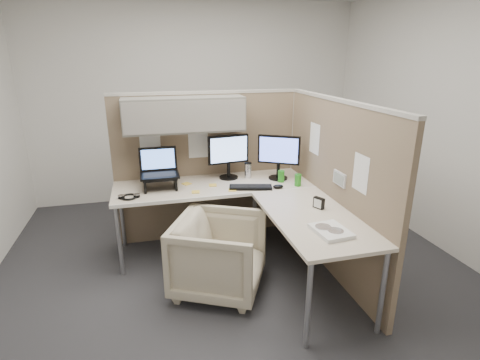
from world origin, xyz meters
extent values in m
plane|color=#2A2A2E|center=(0.00, 0.00, 0.00)|extent=(4.50, 4.50, 0.00)
cube|color=#836E56|center=(-0.10, 0.90, 0.80)|extent=(2.00, 0.05, 1.60)
cube|color=#A8A399|center=(-0.10, 0.90, 1.61)|extent=(2.00, 0.06, 0.03)
cube|color=slate|center=(-0.35, 0.75, 1.42)|extent=(1.20, 0.34, 0.34)
cube|color=gray|center=(-0.35, 0.57, 1.42)|extent=(1.18, 0.01, 0.30)
plane|color=white|center=(-0.70, 0.87, 1.15)|extent=(0.26, 0.00, 0.26)
plane|color=white|center=(-0.20, 0.87, 1.08)|extent=(0.26, 0.00, 0.26)
cube|color=#836E56|center=(0.90, -0.10, 0.80)|extent=(0.05, 2.00, 1.60)
cube|color=#A8A399|center=(0.90, -0.10, 1.61)|extent=(0.06, 2.00, 0.03)
cube|color=#A8A399|center=(0.90, 0.90, 0.80)|extent=(0.06, 0.06, 1.60)
cube|color=silver|center=(0.87, -0.25, 0.96)|extent=(0.02, 0.20, 0.12)
cube|color=gray|center=(0.86, -0.25, 0.96)|extent=(0.00, 0.16, 0.09)
plane|color=white|center=(0.87, 0.30, 1.20)|extent=(0.00, 0.26, 0.26)
plane|color=white|center=(0.87, -0.55, 1.10)|extent=(0.00, 0.26, 0.26)
cube|color=beige|center=(-0.10, 0.54, 0.71)|extent=(2.00, 0.68, 0.03)
cube|color=beige|center=(0.54, -0.45, 0.71)|extent=(0.68, 1.30, 0.03)
cube|color=white|center=(-0.10, 0.20, 0.71)|extent=(2.00, 0.02, 0.03)
cylinder|color=gray|center=(-1.05, 0.25, 0.35)|extent=(0.04, 0.04, 0.70)
cylinder|color=gray|center=(-1.05, 0.83, 0.35)|extent=(0.04, 0.04, 0.70)
cylinder|color=gray|center=(0.25, -1.05, 0.35)|extent=(0.04, 0.04, 0.70)
cylinder|color=gray|center=(0.83, -1.05, 0.35)|extent=(0.04, 0.04, 0.70)
cylinder|color=gray|center=(0.25, 0.25, 0.35)|extent=(0.04, 0.04, 0.70)
imported|color=#B5AE90|center=(-0.20, -0.20, 0.37)|extent=(0.93, 0.95, 0.74)
cylinder|color=black|center=(0.09, 0.69, 0.74)|extent=(0.20, 0.20, 0.02)
cylinder|color=black|center=(0.09, 0.69, 0.82)|extent=(0.04, 0.04, 0.15)
cube|color=black|center=(0.09, 0.69, 1.05)|extent=(0.44, 0.09, 0.30)
cube|color=#85A6E5|center=(0.09, 0.67, 1.05)|extent=(0.40, 0.06, 0.26)
cylinder|color=black|center=(0.59, 0.54, 0.74)|extent=(0.20, 0.20, 0.02)
cylinder|color=black|center=(0.59, 0.54, 0.82)|extent=(0.04, 0.04, 0.15)
cube|color=black|center=(0.59, 0.54, 1.05)|extent=(0.40, 0.25, 0.30)
cube|color=#5871F1|center=(0.58, 0.53, 1.05)|extent=(0.35, 0.20, 0.26)
cube|color=black|center=(-0.64, 0.53, 0.85)|extent=(0.33, 0.26, 0.02)
cube|color=black|center=(-0.78, 0.53, 0.80)|extent=(0.02, 0.24, 0.13)
cube|color=black|center=(-0.49, 0.53, 0.80)|extent=(0.02, 0.24, 0.13)
cube|color=black|center=(-0.64, 0.53, 0.87)|extent=(0.37, 0.26, 0.02)
cube|color=black|center=(-0.64, 0.69, 1.00)|extent=(0.37, 0.06, 0.24)
cube|color=#598CF2|center=(-0.64, 0.68, 0.99)|extent=(0.32, 0.04, 0.19)
cube|color=black|center=(0.23, 0.32, 0.74)|extent=(0.44, 0.24, 0.02)
ellipsoid|color=black|center=(0.49, 0.25, 0.75)|extent=(0.11, 0.08, 0.04)
cylinder|color=silver|center=(0.29, 0.66, 0.81)|extent=(0.07, 0.07, 0.16)
cylinder|color=black|center=(0.29, 0.66, 0.89)|extent=(0.08, 0.08, 0.01)
cylinder|color=#268C1E|center=(0.71, 0.28, 0.79)|extent=(0.07, 0.07, 0.12)
cylinder|color=#268C1E|center=(0.59, 0.44, 0.79)|extent=(0.07, 0.07, 0.12)
cube|color=yellow|center=(0.04, 0.31, 0.73)|extent=(0.09, 0.09, 0.01)
cube|color=yellow|center=(-0.37, 0.61, 0.73)|extent=(0.10, 0.10, 0.01)
cube|color=yellow|center=(-0.32, 0.34, 0.73)|extent=(0.08, 0.08, 0.01)
cube|color=yellow|center=(-0.12, 0.50, 0.73)|extent=(0.09, 0.09, 0.01)
torus|color=black|center=(-0.93, 0.35, 0.74)|extent=(0.16, 0.16, 0.02)
cylinder|color=black|center=(-1.00, 0.35, 0.75)|extent=(0.06, 0.06, 0.03)
cylinder|color=black|center=(-0.86, 0.34, 0.75)|extent=(0.06, 0.06, 0.03)
cube|color=white|center=(0.53, -0.77, 0.74)|extent=(0.26, 0.31, 0.03)
cylinder|color=silver|center=(0.55, -0.80, 0.76)|extent=(0.12, 0.12, 0.00)
cylinder|color=silver|center=(0.49, -0.72, 0.76)|extent=(0.12, 0.12, 0.00)
cube|color=black|center=(0.65, -0.31, 0.78)|extent=(0.08, 0.10, 0.10)
cube|color=white|center=(0.64, -0.32, 0.78)|extent=(0.04, 0.07, 0.08)
camera|label=1|loc=(-0.74, -3.02, 1.98)|focal=28.00mm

